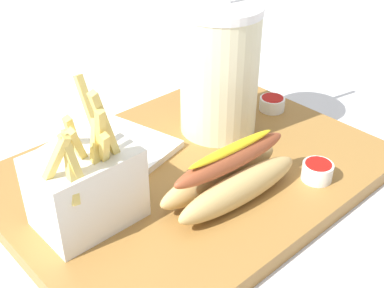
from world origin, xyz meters
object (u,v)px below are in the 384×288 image
(ketchup_cup_2, at_px, (272,103))
(napkin_stack, at_px, (110,149))
(fries_basket, at_px, (87,187))
(hot_dog_1, at_px, (230,177))
(ketchup_cup_1, at_px, (317,171))
(soda_cup, at_px, (220,70))

(ketchup_cup_2, relative_size, napkin_stack, 0.26)
(fries_basket, bearing_deg, hot_dog_1, -27.12)
(hot_dog_1, bearing_deg, ketchup_cup_2, 27.18)
(fries_basket, distance_m, ketchup_cup_1, 0.26)
(fries_basket, distance_m, ketchup_cup_2, 0.32)
(fries_basket, bearing_deg, soda_cup, 10.67)
(ketchup_cup_1, distance_m, napkin_stack, 0.25)
(ketchup_cup_1, relative_size, ketchup_cup_2, 0.98)
(hot_dog_1, bearing_deg, fries_basket, 152.88)
(ketchup_cup_2, bearing_deg, ketchup_cup_1, -122.57)
(fries_basket, xyz_separation_m, ketchup_cup_1, (0.23, -0.11, -0.03))
(hot_dog_1, relative_size, ketchup_cup_1, 4.77)
(fries_basket, xyz_separation_m, ketchup_cup_2, (0.32, 0.03, -0.03))
(ketchup_cup_1, distance_m, ketchup_cup_2, 0.17)
(fries_basket, height_order, hot_dog_1, fries_basket)
(soda_cup, height_order, ketchup_cup_1, soda_cup)
(soda_cup, distance_m, ketchup_cup_1, 0.17)
(soda_cup, height_order, hot_dog_1, soda_cup)
(soda_cup, bearing_deg, hot_dog_1, -129.91)
(hot_dog_1, distance_m, ketchup_cup_1, 0.11)
(hot_dog_1, xyz_separation_m, ketchup_cup_2, (0.19, 0.10, -0.01))
(fries_basket, xyz_separation_m, hot_dog_1, (0.13, -0.07, -0.02))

